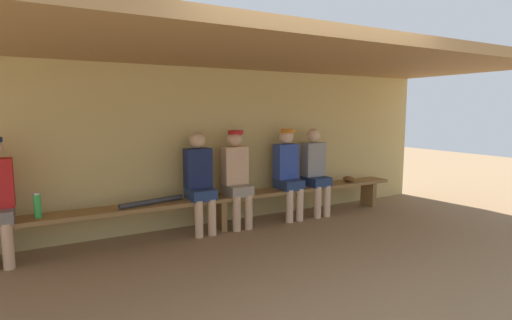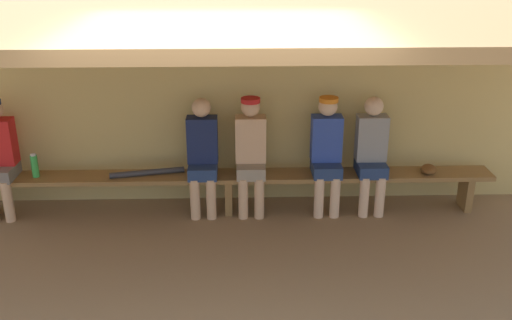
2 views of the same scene
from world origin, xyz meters
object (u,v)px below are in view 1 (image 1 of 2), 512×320
object	(u,v)px
player_rightmost	(288,169)
player_middle	(315,168)
baseball_glove_worn	(349,179)
baseball_bat	(152,202)
player_with_sunglasses	(200,178)
bench	(220,202)
water_bottle_clear	(37,206)
player_near_post	(236,174)

from	to	relation	value
player_rightmost	player_middle	bearing A→B (deg)	-0.06
baseball_glove_worn	baseball_bat	xyz separation A→B (m)	(-3.19, 0.02, -0.01)
player_with_sunglasses	baseball_glove_worn	world-z (taller)	player_with_sunglasses
bench	baseball_glove_worn	bearing A→B (deg)	-0.61
bench	water_bottle_clear	size ratio (longest dim) A/B	21.70
player_rightmost	baseball_glove_worn	bearing A→B (deg)	-1.36
water_bottle_clear	player_rightmost	bearing A→B (deg)	0.17
player_with_sunglasses	baseball_bat	size ratio (longest dim) A/B	1.61
player_near_post	baseball_glove_worn	bearing A→B (deg)	-0.79
player_rightmost	water_bottle_clear	bearing A→B (deg)	-179.83
bench	player_rightmost	xyz separation A→B (m)	(1.11, 0.00, 0.36)
bench	water_bottle_clear	xyz separation A→B (m)	(-2.15, -0.01, 0.21)
baseball_glove_worn	baseball_bat	size ratio (longest dim) A/B	0.29
player_near_post	player_with_sunglasses	world-z (taller)	player_near_post
player_rightmost	water_bottle_clear	world-z (taller)	player_rightmost
water_bottle_clear	baseball_glove_worn	xyz separation A→B (m)	(4.43, -0.02, -0.09)
player_middle	water_bottle_clear	bearing A→B (deg)	-179.86
player_middle	water_bottle_clear	distance (m)	3.77
bench	water_bottle_clear	world-z (taller)	water_bottle_clear
baseball_glove_worn	baseball_bat	bearing A→B (deg)	-73.93
player_with_sunglasses	bench	bearing A→B (deg)	-0.62
player_near_post	baseball_glove_worn	world-z (taller)	player_near_post
player_rightmost	bench	bearing A→B (deg)	-179.82
baseball_glove_worn	bench	bearing A→B (deg)	-74.10
player_with_sunglasses	water_bottle_clear	distance (m)	1.87
player_rightmost	player_with_sunglasses	bearing A→B (deg)	-179.98
player_near_post	water_bottle_clear	world-z (taller)	player_near_post
player_middle	baseball_glove_worn	distance (m)	0.70
baseball_bat	player_middle	bearing A→B (deg)	-11.52
player_middle	player_rightmost	size ratio (longest dim) A/B	0.99
player_rightmost	baseball_glove_worn	distance (m)	1.20
player_middle	baseball_glove_worn	size ratio (longest dim) A/B	5.56
baseball_bat	water_bottle_clear	bearing A→B (deg)	168.68
water_bottle_clear	baseball_glove_worn	world-z (taller)	water_bottle_clear
water_bottle_clear	player_middle	bearing A→B (deg)	0.14
player_rightmost	player_near_post	distance (m)	0.85
water_bottle_clear	baseball_bat	bearing A→B (deg)	0.27
bench	player_with_sunglasses	world-z (taller)	player_with_sunglasses
player_near_post	water_bottle_clear	bearing A→B (deg)	-179.77
player_rightmost	baseball_bat	size ratio (longest dim) A/B	1.62
player_with_sunglasses	water_bottle_clear	world-z (taller)	player_with_sunglasses
player_near_post	baseball_glove_worn	xyz separation A→B (m)	(2.02, -0.03, -0.24)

